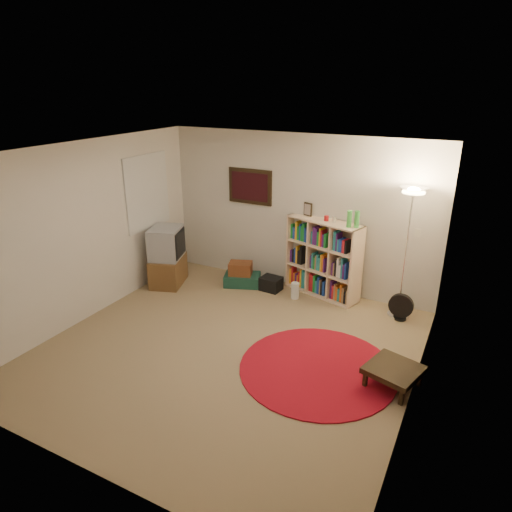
{
  "coord_description": "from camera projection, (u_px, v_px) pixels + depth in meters",
  "views": [
    {
      "loc": [
        2.63,
        -4.31,
        3.24
      ],
      "look_at": [
        0.1,
        0.6,
        1.1
      ],
      "focal_mm": 32.0,
      "sensor_mm": 36.0,
      "label": 1
    }
  ],
  "objects": [
    {
      "name": "floor_lamp",
      "position": [
        411.0,
        211.0,
        6.12
      ],
      "size": [
        0.47,
        0.47,
        1.92
      ],
      "rotation": [
        0.0,
        0.0,
        -0.34
      ],
      "color": "white",
      "rests_on": "ground"
    },
    {
      "name": "paper_towel",
      "position": [
        295.0,
        291.0,
        7.19
      ],
      "size": [
        0.16,
        0.16,
        0.26
      ],
      "rotation": [
        0.0,
        0.0,
        0.27
      ],
      "color": "silver",
      "rests_on": "ground"
    },
    {
      "name": "room",
      "position": [
        224.0,
        256.0,
        5.48
      ],
      "size": [
        4.54,
        4.54,
        2.54
      ],
      "color": "#8B7451",
      "rests_on": "ground"
    },
    {
      "name": "red_rug",
      "position": [
        317.0,
        369.0,
        5.46
      ],
      "size": [
        1.88,
        1.88,
        0.02
      ],
      "color": "maroon",
      "rests_on": "ground"
    },
    {
      "name": "side_table",
      "position": [
        394.0,
        370.0,
        5.09
      ],
      "size": [
        0.68,
        0.68,
        0.25
      ],
      "rotation": [
        0.0,
        0.0,
        -0.28
      ],
      "color": "black",
      "rests_on": "ground"
    },
    {
      "name": "bookshelf",
      "position": [
        322.0,
        259.0,
        7.19
      ],
      "size": [
        1.29,
        0.69,
        1.48
      ],
      "rotation": [
        0.0,
        0.0,
        -0.29
      ],
      "color": "#FFD5AA",
      "rests_on": "ground"
    },
    {
      "name": "wicker_basket",
      "position": [
        240.0,
        268.0,
        7.61
      ],
      "size": [
        0.44,
        0.38,
        0.21
      ],
      "rotation": [
        0.0,
        0.0,
        0.34
      ],
      "color": "#5A2B16",
      "rests_on": "suitcase"
    },
    {
      "name": "suitcase",
      "position": [
        242.0,
        280.0,
        7.68
      ],
      "size": [
        0.68,
        0.56,
        0.19
      ],
      "rotation": [
        0.0,
        0.0,
        0.36
      ],
      "color": "#153C2F",
      "rests_on": "ground"
    },
    {
      "name": "duffel_bag",
      "position": [
        271.0,
        284.0,
        7.49
      ],
      "size": [
        0.35,
        0.3,
        0.22
      ],
      "rotation": [
        0.0,
        0.0,
        -0.08
      ],
      "color": "black",
      "rests_on": "ground"
    },
    {
      "name": "floor_fan",
      "position": [
        401.0,
        307.0,
        6.53
      ],
      "size": [
        0.35,
        0.19,
        0.4
      ],
      "rotation": [
        0.0,
        0.0,
        -0.02
      ],
      "color": "black",
      "rests_on": "ground"
    },
    {
      "name": "tv_stand",
      "position": [
        167.0,
        257.0,
        7.59
      ],
      "size": [
        0.67,
        0.8,
        0.99
      ],
      "rotation": [
        0.0,
        0.0,
        0.33
      ],
      "color": "brown",
      "rests_on": "ground"
    }
  ]
}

